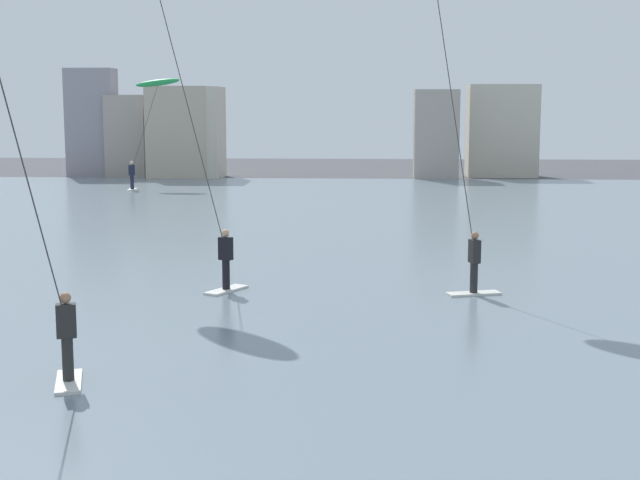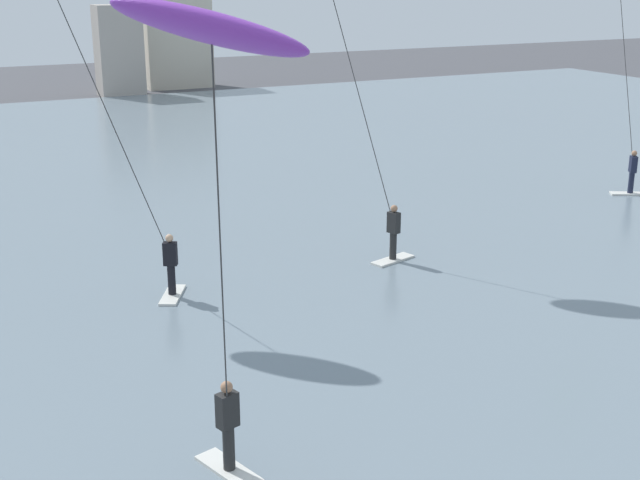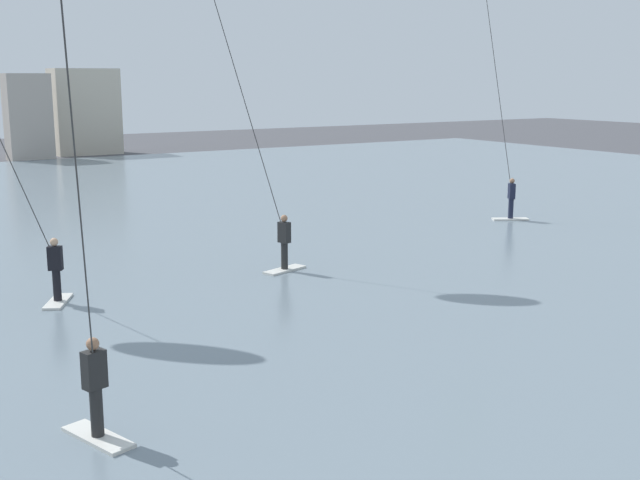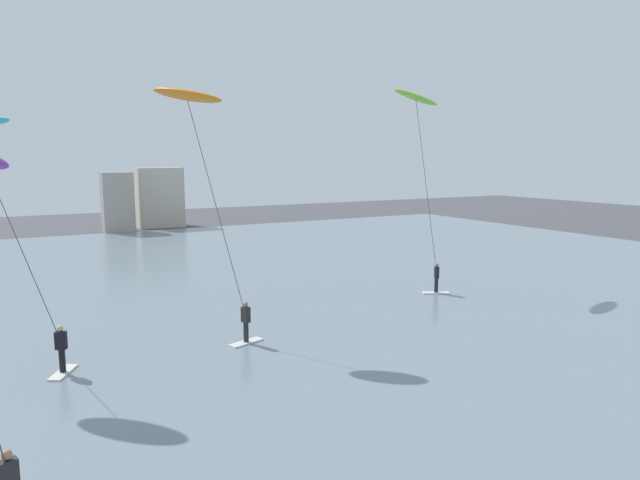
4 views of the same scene
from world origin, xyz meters
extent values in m
cube|color=slate|center=(0.00, 30.67, 0.05)|extent=(84.00, 52.00, 0.10)
cube|color=#A89E93|center=(3.82, 57.74, 2.95)|extent=(2.91, 2.14, 5.90)
cube|color=beige|center=(8.48, 60.21, 3.14)|extent=(4.71, 2.75, 6.28)
cube|color=silver|center=(-4.28, 19.85, 0.13)|extent=(1.05, 1.44, 0.06)
cylinder|color=black|center=(-4.28, 19.85, 0.55)|extent=(0.20, 0.20, 0.78)
cube|color=black|center=(-4.28, 19.85, 1.24)|extent=(0.40, 0.35, 0.60)
sphere|color=tan|center=(-4.28, 19.85, 1.65)|extent=(0.20, 0.20, 0.20)
cylinder|color=#333333|center=(-5.35, 20.89, 4.70)|extent=(2.17, 2.12, 7.03)
cube|color=silver|center=(14.00, 22.38, 0.13)|extent=(1.43, 1.08, 0.06)
cylinder|color=#191E33|center=(14.00, 22.38, 0.55)|extent=(0.20, 0.20, 0.78)
cube|color=#191E33|center=(14.00, 22.38, 1.24)|extent=(0.36, 0.40, 0.60)
sphere|color=#9E7051|center=(14.00, 22.38, 1.65)|extent=(0.20, 0.20, 0.20)
cylinder|color=#333333|center=(14.44, 23.95, 5.82)|extent=(0.90, 3.18, 9.26)
ellipsoid|color=#7AD133|center=(14.87, 25.53, 10.60)|extent=(3.31, 1.40, 1.20)
cube|color=silver|center=(2.19, 19.75, 0.13)|extent=(1.47, 0.82, 0.06)
cylinder|color=black|center=(2.19, 19.75, 0.55)|extent=(0.20, 0.20, 0.78)
cube|color=black|center=(2.19, 19.75, 1.24)|extent=(0.31, 0.39, 0.60)
sphere|color=#9E7051|center=(2.19, 19.75, 1.65)|extent=(0.20, 0.20, 0.20)
cylinder|color=#333333|center=(1.62, 21.26, 5.37)|extent=(1.16, 3.06, 8.37)
ellipsoid|color=orange|center=(1.06, 22.77, 9.70)|extent=(2.86, 2.89, 1.06)
cube|color=black|center=(-5.81, 11.67, 1.24)|extent=(0.39, 0.31, 0.60)
sphere|color=#9E7051|center=(-5.81, 11.67, 1.65)|extent=(0.20, 0.20, 0.20)
camera|label=1|loc=(-0.51, -3.79, 5.01)|focal=51.67mm
camera|label=2|loc=(-9.96, -0.06, 8.01)|focal=48.09mm
camera|label=3|loc=(-9.14, -0.01, 5.61)|focal=45.18mm
camera|label=4|loc=(-5.42, 0.27, 7.16)|focal=31.19mm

